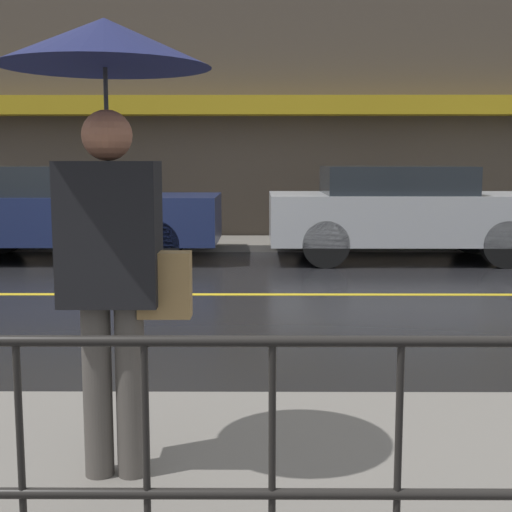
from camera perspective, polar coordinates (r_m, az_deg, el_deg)
ground_plane at (r=8.66m, az=-11.45°, el=-3.04°), size 80.00×80.00×0.00m
sidewalk_far at (r=13.29m, az=-7.32°, el=1.03°), size 28.00×1.63×0.12m
lane_marking at (r=8.66m, az=-11.46°, el=-3.01°), size 25.20×0.12×0.01m
building_storefront at (r=14.23m, az=-7.03°, el=14.18°), size 28.00×0.85×6.49m
pedestrian at (r=3.25m, az=-11.71°, el=9.36°), size 0.93×0.93×2.08m
car_navy at (r=11.74m, az=-14.56°, el=3.50°), size 4.62×1.84×1.49m
car_silver at (r=11.58m, az=11.63°, el=3.54°), size 4.28×1.91×1.49m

